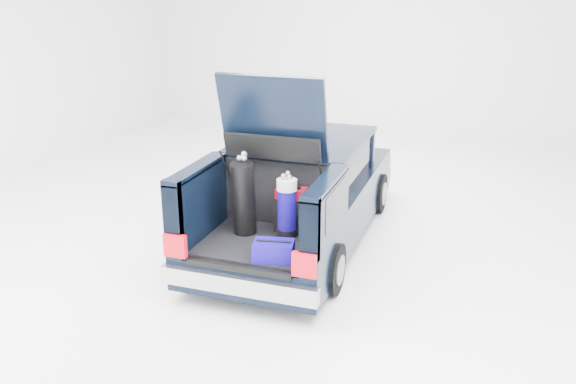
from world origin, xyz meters
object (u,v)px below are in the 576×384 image
(black_golf_bag, at_px, (244,198))
(car, at_px, (302,192))
(blue_duffel, at_px, (274,251))
(blue_golf_bag, at_px, (287,207))
(red_suitcase, at_px, (291,210))

(black_golf_bag, bearing_deg, car, 74.91)
(car, distance_m, black_golf_bag, 1.52)
(blue_duffel, bearing_deg, blue_golf_bag, 85.30)
(red_suitcase, relative_size, black_golf_bag, 0.58)
(blue_duffel, bearing_deg, red_suitcase, 83.65)
(red_suitcase, relative_size, blue_golf_bag, 0.73)
(black_golf_bag, bearing_deg, blue_duffel, -48.89)
(car, distance_m, blue_duffel, 2.03)
(car, xyz_separation_m, blue_golf_bag, (0.23, -1.34, 0.29))
(red_suitcase, xyz_separation_m, black_golf_bag, (-0.51, -0.25, 0.18))
(blue_golf_bag, bearing_deg, car, 95.99)
(blue_duffel, bearing_deg, black_golf_bag, 124.51)
(blue_golf_bag, height_order, blue_duffel, blue_golf_bag)
(black_golf_bag, height_order, blue_duffel, black_golf_bag)
(car, height_order, blue_duffel, car)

